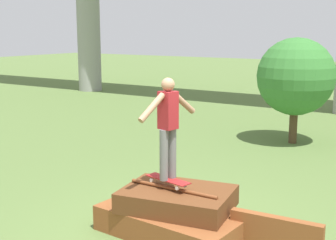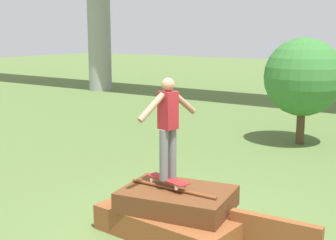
% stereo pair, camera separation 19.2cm
% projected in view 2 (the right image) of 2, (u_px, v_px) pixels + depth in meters
% --- Properties ---
extents(ground_plane, '(80.00, 80.00, 0.00)m').
position_uv_depth(ground_plane, '(173.00, 234.00, 6.76)').
color(ground_plane, '#567038').
extents(scrap_pile, '(2.14, 1.38, 0.71)m').
position_uv_depth(scrap_pile, '(174.00, 214.00, 6.72)').
color(scrap_pile, brown).
rests_on(scrap_pile, ground_plane).
extents(scrap_plank_loose, '(1.23, 0.20, 0.51)m').
position_uv_depth(scrap_plank_loose, '(275.00, 237.00, 6.08)').
color(scrap_plank_loose, brown).
rests_on(scrap_plank_loose, ground_plane).
extents(skateboard, '(0.76, 0.34, 0.09)m').
position_uv_depth(skateboard, '(168.00, 180.00, 6.72)').
color(skateboard, maroon).
rests_on(skateboard, scrap_pile).
extents(skater, '(0.31, 1.09, 1.46)m').
position_uv_depth(skater, '(168.00, 122.00, 6.56)').
color(skater, slate).
rests_on(skater, skateboard).
extents(tree_behind_left, '(1.98, 1.98, 2.73)m').
position_uv_depth(tree_behind_left, '(303.00, 77.00, 11.80)').
color(tree_behind_left, '#4C3823').
rests_on(tree_behind_left, ground_plane).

